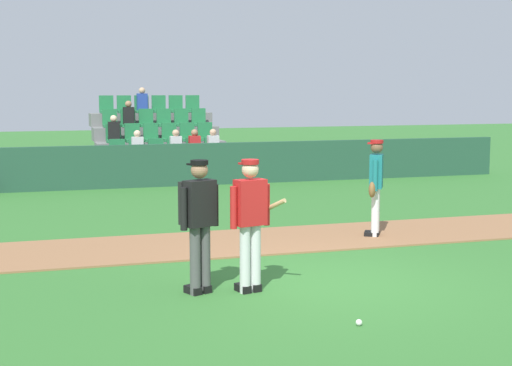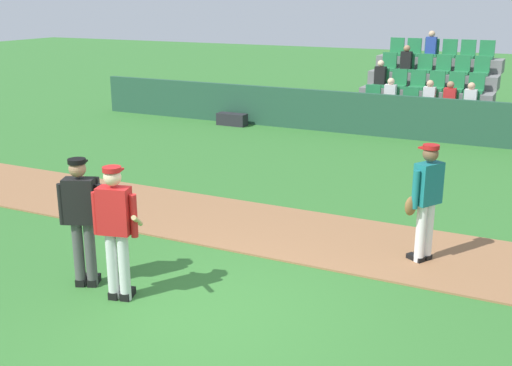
# 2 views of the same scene
# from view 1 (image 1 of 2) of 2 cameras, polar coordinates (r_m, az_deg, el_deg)

# --- Properties ---
(ground_plane) EXTENTS (80.00, 80.00, 0.00)m
(ground_plane) POSITION_cam_1_polar(r_m,az_deg,el_deg) (10.60, 5.35, -7.51)
(ground_plane) COLOR #33702D
(infield_dirt_path) EXTENTS (28.00, 2.24, 0.03)m
(infield_dirt_path) POSITION_cam_1_polar(r_m,az_deg,el_deg) (13.34, 0.40, -4.37)
(infield_dirt_path) COLOR #936642
(infield_dirt_path) RESTS_ON ground
(dugout_fence) EXTENTS (20.00, 0.16, 1.16)m
(dugout_fence) POSITION_cam_1_polar(r_m,az_deg,el_deg) (20.92, -6.24, 1.35)
(dugout_fence) COLOR #234C38
(dugout_fence) RESTS_ON ground
(stadium_bleachers) EXTENTS (3.90, 3.80, 2.70)m
(stadium_bleachers) POSITION_cam_1_polar(r_m,az_deg,el_deg) (23.14, -7.34, 2.29)
(stadium_bleachers) COLOR slate
(stadium_bleachers) RESTS_ON ground
(batter_red_jersey) EXTENTS (0.74, 0.71, 1.76)m
(batter_red_jersey) POSITION_cam_1_polar(r_m,az_deg,el_deg) (9.92, -0.42, -2.78)
(batter_red_jersey) COLOR silver
(batter_red_jersey) RESTS_ON ground
(umpire_home_plate) EXTENTS (0.55, 0.42, 1.76)m
(umpire_home_plate) POSITION_cam_1_polar(r_m,az_deg,el_deg) (9.88, -4.32, -2.66)
(umpire_home_plate) COLOR #4C4C4C
(umpire_home_plate) RESTS_ON ground
(runner_teal_jersey) EXTENTS (0.48, 0.59, 1.76)m
(runner_teal_jersey) POSITION_cam_1_polar(r_m,az_deg,el_deg) (13.75, 8.97, -0.11)
(runner_teal_jersey) COLOR white
(runner_teal_jersey) RESTS_ON ground
(baseball) EXTENTS (0.07, 0.07, 0.07)m
(baseball) POSITION_cam_1_polar(r_m,az_deg,el_deg) (8.82, 7.74, -10.34)
(baseball) COLOR white
(baseball) RESTS_ON ground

